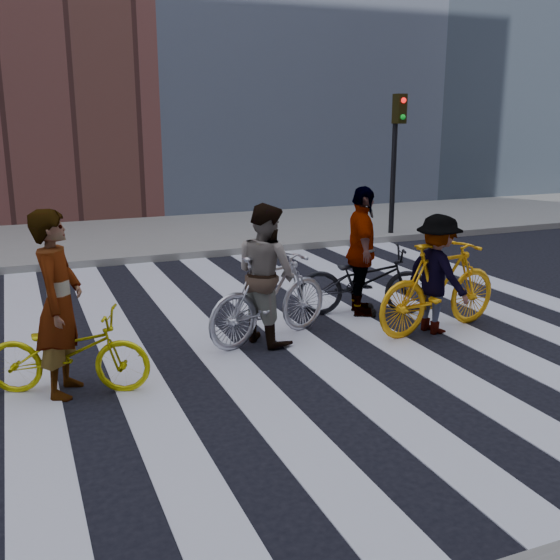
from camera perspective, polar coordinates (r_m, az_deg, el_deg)
ground at (r=9.16m, az=3.84°, el=-4.15°), size 100.00×100.00×0.00m
sidewalk_far at (r=16.02m, az=-8.04°, el=4.01°), size 100.00×5.00×0.15m
zebra_crosswalk at (r=9.16m, az=3.84°, el=-4.12°), size 8.25×10.00×0.01m
traffic_signal at (r=15.51m, az=10.11°, el=11.80°), size 0.22×0.42×3.33m
bike_yellow_left at (r=7.30m, az=-17.97°, el=-5.98°), size 1.82×1.17×0.90m
bike_silver_mid at (r=8.47m, az=-0.90°, el=-1.50°), size 2.03×1.16×1.17m
bike_yellow_right at (r=9.09m, az=13.71°, el=-0.59°), size 2.14×0.90×1.25m
bike_dark_rear at (r=9.69m, az=7.31°, el=-0.05°), size 2.07×1.33×1.03m
rider_left at (r=7.13m, az=-18.70°, el=-1.97°), size 0.70×0.84×1.97m
rider_mid at (r=8.38m, az=-1.23°, el=0.56°), size 0.94×1.06×1.81m
rider_right at (r=9.02m, az=13.52°, el=0.50°), size 0.75×1.12×1.61m
rider_rear at (r=9.57m, az=7.13°, el=2.46°), size 0.83×1.20×1.90m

